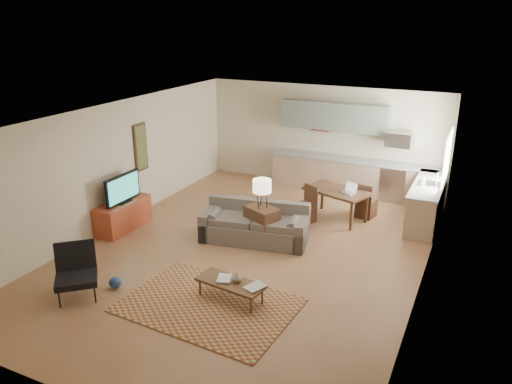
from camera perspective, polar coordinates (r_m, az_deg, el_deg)
The scene contains 25 objects.
room at distance 9.44m, azimuth -0.78°, elevation 0.58°, with size 9.00×9.00×9.00m.
kitchen_counter_back at distance 13.17m, azimuth 10.84°, elevation 1.78°, with size 4.26×0.64×0.92m, color #A08366, non-canonical shape.
kitchen_counter_right at distance 11.74m, azimuth 18.91°, elevation -1.21°, with size 0.64×2.26×0.92m, color #A08366, non-canonical shape.
kitchen_range at distance 12.96m, azimuth 15.53°, elevation 1.06°, with size 0.62×0.62×0.90m, color #A5A8AD.
kitchen_microwave at distance 12.69m, azimuth 16.00°, elevation 5.79°, with size 0.62×0.40×0.35m, color #A5A8AD.
upper_cabinets at distance 13.09m, azimuth 8.88°, elevation 8.53°, with size 2.80×0.34×0.70m, color slate.
window_right at distance 11.39m, azimuth 21.00°, elevation 3.69°, with size 0.02×1.40×1.05m, color white.
wall_art_left at distance 11.77m, azimuth -13.02°, elevation 5.00°, with size 0.06×0.42×1.10m, color olive, non-canonical shape.
triptych at distance 13.38m, azimuth 7.36°, elevation 7.97°, with size 1.70×0.04×0.50m, color beige, non-canonical shape.
rug at distance 8.29m, azimuth -5.44°, elevation -12.74°, with size 2.70×1.87×0.02m, color brown.
sofa at distance 10.24m, azimuth -0.16°, elevation -3.57°, with size 2.26×0.98×0.79m, color #5B534A, non-canonical shape.
coffee_table at distance 8.32m, azimuth -2.92°, elevation -11.20°, with size 1.16×0.46×0.35m, color #4E321B, non-canonical shape.
book_a at distance 8.31m, azimuth -4.43°, elevation -9.79°, with size 0.32×0.36×0.03m, color maroon.
book_b at distance 8.13m, azimuth -0.68°, elevation -10.47°, with size 0.35×0.40×0.03m, color navy.
vase at distance 8.18m, azimuth -2.23°, elevation -9.74°, with size 0.16×0.16×0.16m, color black.
armchair at distance 8.78m, azimuth -19.90°, elevation -8.74°, with size 0.76×0.76×0.87m, color black, non-canonical shape.
tv_credenza at distance 11.22m, azimuth -14.93°, elevation -2.58°, with size 0.52×1.35×0.62m, color #993820, non-canonical shape.
tv at distance 10.98m, azimuth -15.01°, elevation 0.39°, with size 0.10×1.04×0.62m, color black, non-canonical shape.
console_table at distance 10.17m, azimuth 0.68°, elevation -3.80°, with size 0.66×0.44×0.77m, color #3B2417, non-canonical shape.
table_lamp at distance 9.91m, azimuth 0.69°, elevation -0.14°, with size 0.37×0.37×0.61m, color beige, non-canonical shape.
dining_table at distance 11.46m, azimuth 9.13°, elevation -1.42°, with size 1.40×0.80×0.71m, color #3B2417, non-canonical shape.
dining_chair_near at distance 11.21m, azimuth 5.61°, elevation -1.40°, with size 0.40×0.42×0.84m, color #3B2417, non-canonical shape.
dining_chair_far at distance 11.71m, azimuth 12.54°, elevation -0.88°, with size 0.39×0.41×0.83m, color #3B2417, non-canonical shape.
laptop at distance 11.15m, azimuth 10.50°, elevation 0.44°, with size 0.30×0.22×0.22m, color #A5A8AD, non-canonical shape.
soap_bottle at distance 11.41m, azimuth 18.61°, elevation 1.18°, with size 0.09×0.10×0.19m, color beige.
Camera 1 is at (3.93, -8.00, 4.46)m, focal length 35.00 mm.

